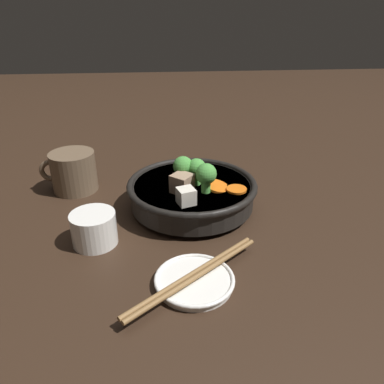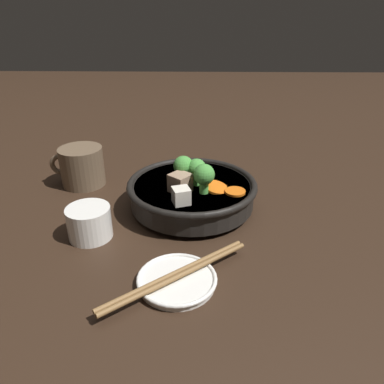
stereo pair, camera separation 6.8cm
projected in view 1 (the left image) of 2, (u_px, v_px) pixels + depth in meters
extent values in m
plane|color=black|center=(192.00, 208.00, 0.70)|extent=(3.00, 3.00, 0.00)
cylinder|color=black|center=(192.00, 206.00, 0.70)|extent=(0.12, 0.12, 0.01)
cylinder|color=black|center=(192.00, 194.00, 0.69)|extent=(0.22, 0.22, 0.04)
torus|color=black|center=(192.00, 184.00, 0.68)|extent=(0.24, 0.24, 0.01)
cylinder|color=brown|center=(192.00, 190.00, 0.68)|extent=(0.21, 0.21, 0.02)
cylinder|color=orange|center=(216.00, 186.00, 0.67)|extent=(0.06, 0.06, 0.01)
cylinder|color=orange|center=(186.00, 170.00, 0.73)|extent=(0.04, 0.04, 0.01)
cylinder|color=orange|center=(237.00, 189.00, 0.66)|extent=(0.04, 0.04, 0.00)
cylinder|color=#59B84C|center=(183.00, 178.00, 0.68)|extent=(0.02, 0.02, 0.02)
sphere|color=#47933D|center=(183.00, 166.00, 0.67)|extent=(0.04, 0.04, 0.04)
cylinder|color=#59B84C|center=(206.00, 186.00, 0.65)|extent=(0.02, 0.02, 0.02)
sphere|color=#47933D|center=(206.00, 174.00, 0.64)|extent=(0.04, 0.04, 0.04)
cylinder|color=#59B84C|center=(196.00, 179.00, 0.68)|extent=(0.02, 0.02, 0.02)
sphere|color=#47933D|center=(196.00, 167.00, 0.67)|extent=(0.03, 0.03, 0.03)
cube|color=#9E7F66|center=(182.00, 183.00, 0.64)|extent=(0.05, 0.05, 0.03)
cube|color=silver|center=(186.00, 196.00, 0.61)|extent=(0.03, 0.03, 0.03)
cylinder|color=white|center=(194.00, 282.00, 0.51)|extent=(0.10, 0.10, 0.01)
torus|color=white|center=(194.00, 279.00, 0.51)|extent=(0.11, 0.11, 0.01)
cylinder|color=white|center=(94.00, 229.00, 0.59)|extent=(0.07, 0.07, 0.05)
cylinder|color=brown|center=(93.00, 220.00, 0.58)|extent=(0.06, 0.06, 0.00)
cylinder|color=brown|center=(74.00, 172.00, 0.75)|extent=(0.09, 0.09, 0.08)
torus|color=brown|center=(51.00, 171.00, 0.75)|extent=(0.05, 0.01, 0.05)
cylinder|color=olive|center=(192.00, 274.00, 0.51)|extent=(0.19, 0.15, 0.01)
cylinder|color=olive|center=(197.00, 277.00, 0.50)|extent=(0.19, 0.15, 0.01)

